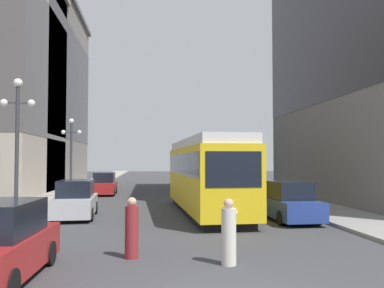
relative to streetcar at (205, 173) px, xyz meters
name	(u,v)px	position (x,y,z in m)	size (l,w,h in m)	color
sidewalk_left	(90,184)	(-9.55, 26.07, -2.03)	(3.43, 120.00, 0.15)	gray
sidewalk_right	(228,184)	(6.46, 26.07, -2.03)	(3.43, 120.00, 0.15)	gray
streetcar	(205,173)	(0.00, 0.00, 0.00)	(3.07, 12.47, 3.89)	black
transit_bus	(208,169)	(2.82, 17.98, -0.15)	(2.89, 11.26, 3.45)	black
parked_car_left_near	(104,184)	(-6.54, 12.54, -1.26)	(1.93, 4.56, 1.82)	black
parked_car_right_far	(287,202)	(3.45, -2.95, -1.26)	(1.97, 4.89, 1.82)	black
parked_car_left_far	(76,200)	(-6.54, -0.96, -1.26)	(2.06, 4.57, 1.82)	black
pedestrian_crossing_near	(229,234)	(-0.89, -10.73, -1.28)	(0.39, 0.39, 1.76)	beige
pedestrian_crossing_far	(132,230)	(-3.50, -9.69, -1.29)	(0.39, 0.39, 1.73)	maroon
lamp_post_left_near	(17,129)	(-8.44, -3.93, 1.98)	(1.41, 0.36, 6.05)	#333338
lamp_post_left_far	(71,146)	(-8.44, 8.22, 1.73)	(1.41, 0.36, 5.62)	#333338
building_left_corner	(19,89)	(-17.03, 24.60, 8.50)	(12.13, 23.51, 20.61)	slate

